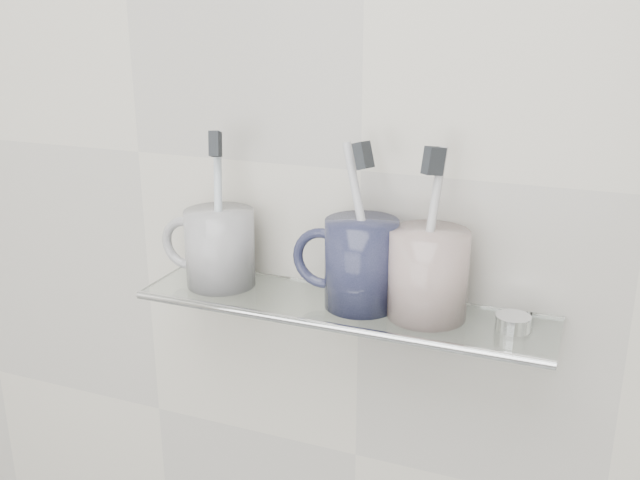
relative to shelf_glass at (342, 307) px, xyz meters
The scene contains 18 objects.
wall_back 0.17m from the shelf_glass, 90.00° to the left, with size 2.50×2.50×0.00m, color beige.
shelf_glass is the anchor object (origin of this frame).
shelf_rail 0.06m from the shelf_glass, 90.00° to the right, with size 0.01×0.01×0.50m, color silver.
bracket_left 0.22m from the shelf_glass, 167.38° to the left, with size 0.02×0.02×0.03m, color silver.
bracket_right 0.22m from the shelf_glass, 12.62° to the left, with size 0.02×0.02×0.03m, color silver.
mug_left 0.17m from the shelf_glass, behind, with size 0.09×0.09×0.10m, color white.
mug_left_handle 0.22m from the shelf_glass, behind, with size 0.07×0.07×0.01m, color white.
toothbrush_left 0.20m from the shelf_glass, behind, with size 0.01×0.01×0.19m, color silver.
bristles_left 0.25m from the shelf_glass, behind, with size 0.01×0.02×0.03m, color #212528.
mug_center 0.06m from the shelf_glass, 12.98° to the left, with size 0.09×0.09×0.11m, color #181B31.
mug_center_handle 0.06m from the shelf_glass, 169.58° to the left, with size 0.08×0.08×0.01m, color #181B31.
toothbrush_center 0.11m from the shelf_glass, 12.98° to the left, with size 0.01×0.01×0.19m, color silver.
bristles_center 0.19m from the shelf_glass, 12.98° to the left, with size 0.01×0.02×0.03m, color #212528.
mug_right 0.12m from the shelf_glass, ahead, with size 0.09×0.09×0.10m, color silver.
mug_right_handle 0.07m from the shelf_glass, ahead, with size 0.07×0.07×0.01m, color silver.
toothbrush_right 0.15m from the shelf_glass, ahead, with size 0.01×0.01×0.19m, color #BEBEBE.
bristles_right 0.21m from the shelf_glass, ahead, with size 0.01×0.02×0.03m, color #212528.
chrome_cap 0.20m from the shelf_glass, ahead, with size 0.04×0.04×0.02m, color silver.
Camera 1 is at (0.27, 0.30, 1.44)m, focal length 40.00 mm.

